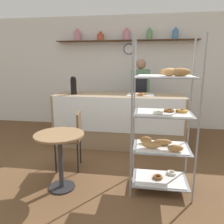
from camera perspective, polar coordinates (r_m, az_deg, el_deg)
ground_plane at (r=3.22m, az=-1.35°, el=-16.82°), size 14.00×14.00×0.00m
back_wall at (r=5.52m, az=3.62°, el=10.39°), size 10.00×0.30×2.70m
display_counter at (r=4.28m, az=1.79°, el=-2.02°), size 2.45×0.78×1.00m
pastry_rack at (r=2.72m, az=13.24°, el=-3.69°), size 0.74×0.53×1.88m
person_worker at (r=4.77m, az=7.34°, el=4.51°), size 0.39×0.23×1.67m
cafe_table at (r=2.83m, az=-13.45°, el=-9.20°), size 0.61×0.61×0.73m
cafe_chair at (r=3.33m, az=-10.07°, el=-5.75°), size 0.44×0.44×0.88m
coffee_carafe at (r=4.25m, az=-10.02°, el=6.82°), size 0.11×0.11×0.34m
donut_tray_counter at (r=4.08m, az=7.31°, el=4.56°), size 0.49×0.33×0.05m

